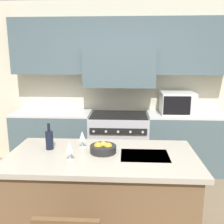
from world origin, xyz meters
name	(u,v)px	position (x,y,z in m)	size (l,w,h in m)	color
back_cabinetry	(120,71)	(0.00, 2.21, 1.59)	(10.00, 0.46, 2.70)	beige
back_counter	(119,141)	(0.00, 1.96, 0.47)	(3.39, 0.62, 0.95)	#4C6066
range_stove	(119,142)	(0.00, 1.94, 0.46)	(0.92, 0.70, 0.92)	#B7B7BC
microwave	(177,103)	(0.91, 1.96, 1.12)	(0.51, 0.44, 0.34)	silver
kitchen_island	(103,199)	(-0.11, 0.25, 0.47)	(1.76, 0.88, 0.93)	brown
wine_bottle	(49,139)	(-0.64, 0.37, 1.03)	(0.07, 0.07, 0.26)	black
wine_glass_near	(70,148)	(-0.38, 0.10, 1.05)	(0.07, 0.07, 0.17)	white
wine_glass_far	(82,137)	(-0.32, 0.42, 1.05)	(0.07, 0.07, 0.17)	white
fruit_bowl	(103,148)	(-0.10, 0.31, 0.97)	(0.25, 0.25, 0.10)	black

